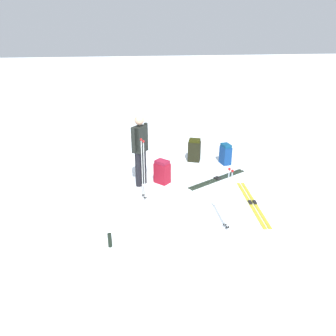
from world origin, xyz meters
The scene contains 10 objects.
ground_plane centered at (0.00, 0.00, 0.00)m, with size 80.00×80.00×0.00m, color white.
skier_standing centered at (-0.72, -0.54, 0.95)m, with size 0.45×0.41×1.70m.
ski_pair_near centered at (0.60, 1.75, 0.01)m, with size 1.96×0.36×0.05m.
ski_pair_far centered at (-0.69, 1.36, 0.01)m, with size 1.01×1.68×0.05m.
backpack_large_dark centered at (-1.65, 1.87, 0.28)m, with size 0.36×0.28×0.58m.
backpack_bright centered at (-0.74, -0.03, 0.28)m, with size 0.43×0.42×0.58m.
backpack_small_spare centered at (-2.00, 1.07, 0.32)m, with size 0.37×0.41×0.65m.
ski_poles_planted_near centered at (0.01, -0.54, 0.76)m, with size 0.19×0.11×1.38m.
ski_poles_planted_far centered at (1.41, 0.89, 0.69)m, with size 0.16×0.10×1.23m.
thermos_bottle centered at (1.62, -1.27, 0.13)m, with size 0.07×0.07×0.26m, color black.
Camera 1 is at (6.31, -0.99, 3.47)m, focal length 34.49 mm.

